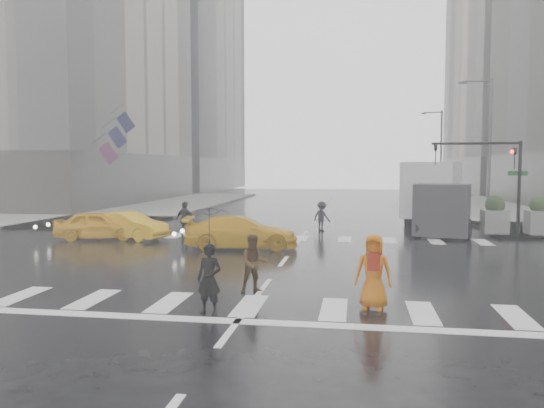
% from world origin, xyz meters
% --- Properties ---
extents(ground, '(120.00, 120.00, 0.00)m').
position_xyz_m(ground, '(0.00, 0.00, 0.00)').
color(ground, black).
rests_on(ground, ground).
extents(sidewalk_nw, '(35.00, 35.00, 0.15)m').
position_xyz_m(sidewalk_nw, '(-19.50, 17.50, 0.07)').
color(sidewalk_nw, gray).
rests_on(sidewalk_nw, ground).
extents(building_nw, '(26.05, 26.05, 38.00)m').
position_xyz_m(building_nw, '(-29.00, 27.00, 17.25)').
color(building_nw, '#B0A699').
rests_on(building_nw, ground).
extents(building_nw_far, '(26.05, 26.05, 44.00)m').
position_xyz_m(building_nw_far, '(-29.00, 56.00, 20.19)').
color(building_nw_far, slate).
rests_on(building_nw_far, ground).
extents(road_markings, '(18.00, 48.00, 0.01)m').
position_xyz_m(road_markings, '(0.00, 0.00, 0.01)').
color(road_markings, silver).
rests_on(road_markings, ground).
extents(traffic_signal_pole, '(4.45, 0.42, 4.50)m').
position_xyz_m(traffic_signal_pole, '(9.01, 8.01, 3.22)').
color(traffic_signal_pole, black).
rests_on(traffic_signal_pole, ground).
extents(street_lamp_near, '(2.15, 0.22, 9.00)m').
position_xyz_m(street_lamp_near, '(10.87, 18.00, 4.95)').
color(street_lamp_near, '#59595B').
rests_on(street_lamp_near, ground).
extents(street_lamp_far, '(2.15, 0.22, 9.00)m').
position_xyz_m(street_lamp_far, '(10.87, 38.00, 4.95)').
color(street_lamp_far, '#59595B').
rests_on(street_lamp_far, ground).
extents(planter_west, '(1.10, 1.10, 1.80)m').
position_xyz_m(planter_west, '(7.00, 8.20, 0.98)').
color(planter_west, gray).
rests_on(planter_west, ground).
extents(planter_mid, '(1.10, 1.10, 1.80)m').
position_xyz_m(planter_mid, '(9.00, 8.20, 0.98)').
color(planter_mid, gray).
rests_on(planter_mid, ground).
extents(planter_east, '(1.10, 1.10, 1.80)m').
position_xyz_m(planter_east, '(11.00, 8.20, 0.98)').
color(planter_east, gray).
rests_on(planter_east, ground).
extents(flag_cluster, '(2.87, 3.06, 4.69)m').
position_xyz_m(flag_cluster, '(-15.08, 18.50, 5.64)').
color(flag_cluster, '#59595B').
rests_on(flag_cluster, ground).
extents(pedestrian_black, '(1.12, 1.14, 2.43)m').
position_xyz_m(pedestrian_black, '(-0.76, -6.80, 1.64)').
color(pedestrian_black, black).
rests_on(pedestrian_black, ground).
extents(pedestrian_brown, '(0.91, 0.83, 1.53)m').
position_xyz_m(pedestrian_brown, '(-0.17, -4.57, 0.76)').
color(pedestrian_brown, '#402C17').
rests_on(pedestrian_brown, ground).
extents(pedestrian_orange, '(0.93, 0.69, 1.75)m').
position_xyz_m(pedestrian_orange, '(2.90, -5.86, 0.88)').
color(pedestrian_orange, '#C15E0D').
rests_on(pedestrian_orange, ground).
extents(pedestrian_far_a, '(1.16, 0.90, 1.73)m').
position_xyz_m(pedestrian_far_a, '(-5.22, 5.00, 0.87)').
color(pedestrian_far_a, black).
rests_on(pedestrian_far_a, ground).
extents(pedestrian_far_b, '(1.13, 1.00, 1.53)m').
position_xyz_m(pedestrian_far_b, '(0.76, 8.81, 0.77)').
color(pedestrian_far_b, black).
rests_on(pedestrian_far_b, ground).
extents(taxi_front, '(4.06, 2.42, 1.29)m').
position_xyz_m(taxi_front, '(-9.08, 4.22, 0.65)').
color(taxi_front, '#EAA50C').
rests_on(taxi_front, ground).
extents(taxi_mid, '(4.00, 2.30, 1.25)m').
position_xyz_m(taxi_mid, '(-7.79, 4.54, 0.62)').
color(taxi_mid, '#EAA50C').
rests_on(taxi_mid, ground).
extents(taxi_rear, '(4.28, 2.47, 1.33)m').
position_xyz_m(taxi_rear, '(-2.10, 2.64, 0.66)').
color(taxi_rear, '#EAA50C').
rests_on(taxi_rear, ground).
extents(box_truck, '(2.50, 6.66, 3.54)m').
position_xyz_m(box_truck, '(6.44, 9.76, 1.89)').
color(box_truck, white).
rests_on(box_truck, ground).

